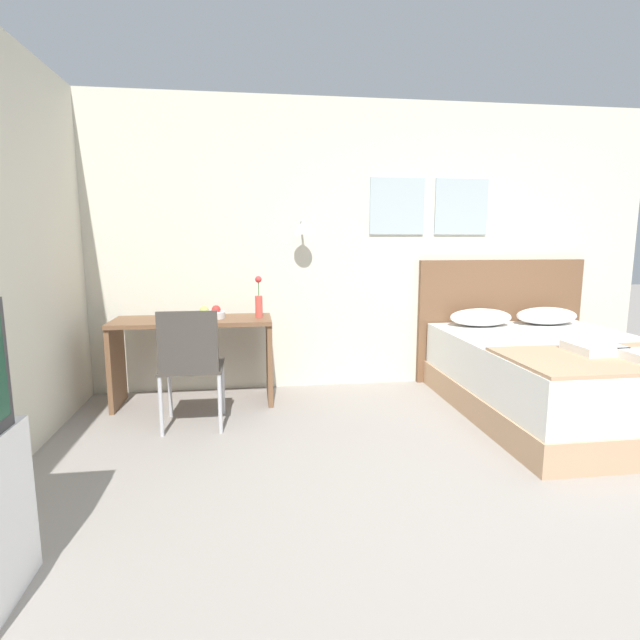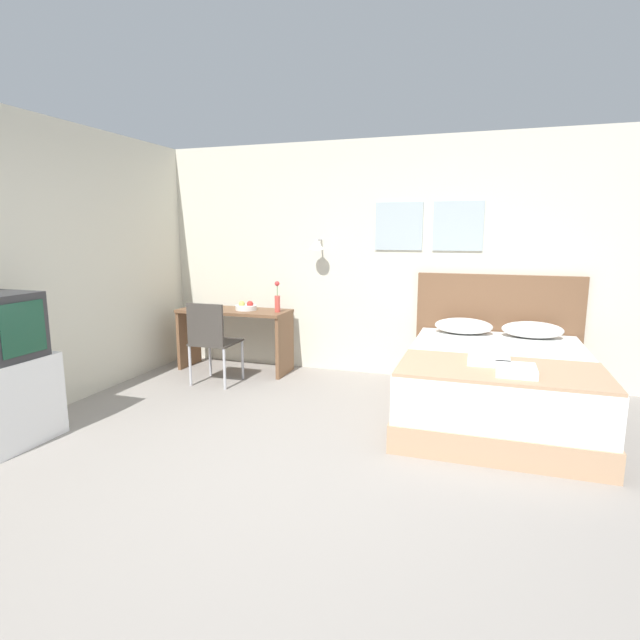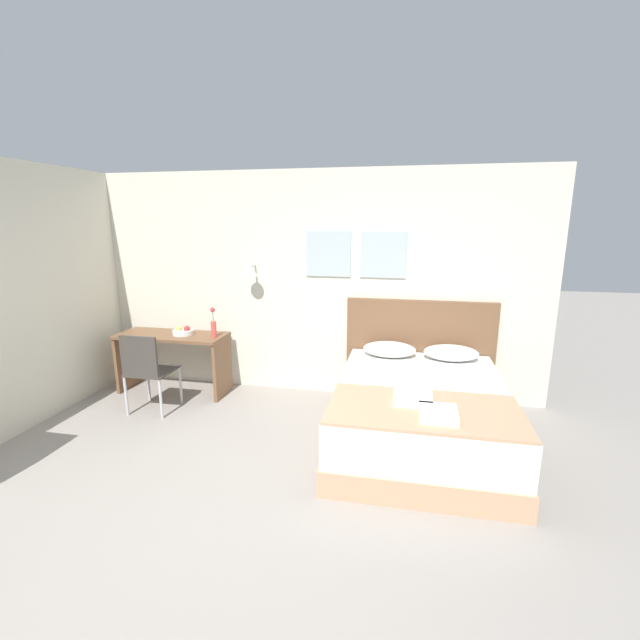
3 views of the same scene
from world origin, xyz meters
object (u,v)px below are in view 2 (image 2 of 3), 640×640
pillow_left (463,326)px  folded_towel_mid_bed (516,370)px  throw_blanket (500,369)px  headboard (496,331)px  bed (496,386)px  desk_chair (211,337)px  flower_vase (277,300)px  fruit_bowl (246,307)px  tv_stand (8,401)px  pillow_right (532,330)px  folded_towel_near_foot (489,359)px  television (0,327)px  desk (235,327)px

pillow_left → folded_towel_mid_bed: 1.58m
throw_blanket → headboard: bearing=90.0°
bed → desk_chair: (-2.90, 0.08, 0.24)m
bed → throw_blanket: bearing=-90.0°
headboard → flower_vase: headboard is taller
throw_blanket → fruit_bowl: fruit_bowl is taller
bed → throw_blanket: size_ratio=1.34×
bed → tv_stand: size_ratio=3.00×
pillow_right → folded_towel_near_foot: (-0.42, -1.24, -0.03)m
headboard → desk_chair: (-2.90, -0.96, -0.07)m
pillow_right → desk_chair: bearing=-167.7°
pillow_left → folded_towel_near_foot: 1.26m
folded_towel_mid_bed → folded_towel_near_foot: bearing=123.1°
headboard → television: bearing=-142.4°
pillow_left → throw_blanket: size_ratio=0.38×
throw_blanket → desk_chair: (-2.90, 0.68, -0.07)m
desk → television: bearing=-105.5°
pillow_left → throw_blanket: pillow_left is taller
bed → fruit_bowl: 2.93m
pillow_left → headboard: bearing=38.2°
throw_blanket → folded_towel_mid_bed: 0.18m
pillow_right → throw_blanket: 1.42m
folded_towel_near_foot → desk_chair: size_ratio=0.37×
fruit_bowl → flower_vase: (0.41, -0.03, 0.10)m
pillow_right → folded_towel_mid_bed: 1.54m
folded_towel_mid_bed → desk_chair: desk_chair is taller
desk → desk_chair: bearing=-85.9°
flower_vase → throw_blanket: bearing=-28.5°
pillow_left → tv_stand: (-3.29, -2.53, -0.34)m
headboard → desk: 2.96m
headboard → television: 4.58m
tv_stand → throw_blanket: bearing=17.6°
television → tv_stand: bearing=180.0°
television → desk: bearing=74.5°
headboard → throw_blanket: size_ratio=1.11×
folded_towel_mid_bed → television: (-3.72, -1.01, 0.28)m
fruit_bowl → folded_towel_mid_bed: bearing=-26.8°
tv_stand → television: size_ratio=1.34×
pillow_left → pillow_right: bearing=0.0°
headboard → fruit_bowl: 2.82m
desk_chair → headboard: bearing=18.4°
bed → desk: size_ratio=1.55×
bed → pillow_right: size_ratio=3.50×
folded_towel_near_foot → desk_chair: desk_chair is taller
headboard → fruit_bowl: size_ratio=6.74×
fruit_bowl → pillow_left: bearing=1.5°
folded_towel_mid_bed → desk_chair: 3.11m
pillow_right → tv_stand: (-3.96, -2.53, -0.34)m
throw_blanket → desk_chair: 2.97m
pillow_right → folded_towel_mid_bed: size_ratio=1.96×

